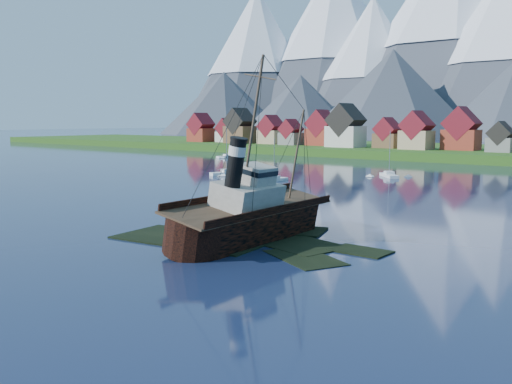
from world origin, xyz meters
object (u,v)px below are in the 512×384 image
Objects in this scene: sailboat_c at (389,176)px; sailboat_f at (227,157)px; sailboat_a at (274,180)px; sailboat_b at (227,174)px; tugboat_wreck at (256,215)px.

sailboat_c is 81.93m from sailboat_f.
sailboat_c is at bearing 56.60° from sailboat_a.
sailboat_f is (-43.78, 48.08, -0.03)m from sailboat_b.
sailboat_c reaches higher than sailboat_f.
tugboat_wreck is 2.41× the size of sailboat_f.
sailboat_f is at bearing 131.00° from tugboat_wreck.
sailboat_a is 18.60m from sailboat_b.
sailboat_b is (-54.21, 54.42, -2.47)m from tugboat_wreck.
sailboat_a is at bearing 122.94° from tugboat_wreck.
sailboat_b is at bearing 169.43° from sailboat_c.
sailboat_a is (-36.07, 50.29, -2.54)m from tugboat_wreck.
sailboat_b reaches higher than sailboat_f.
sailboat_f is at bearing 118.02° from sailboat_c.
sailboat_b reaches higher than sailboat_a.
sailboat_b is at bearing 132.18° from tugboat_wreck.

